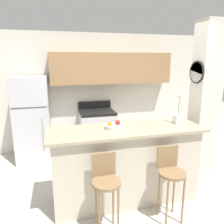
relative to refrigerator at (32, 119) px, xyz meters
name	(u,v)px	position (x,y,z in m)	size (l,w,h in m)	color
ground_plane	(125,199)	(1.37, -1.78, -0.84)	(14.00, 14.00, 0.00)	beige
wall_back	(102,83)	(1.49, 0.34, 0.65)	(5.60, 0.38, 2.55)	silver
pillar_right	(204,105)	(2.72, -1.58, 0.44)	(0.38, 0.33, 2.55)	silver
counter_bar	(126,165)	(1.37, -1.78, -0.30)	(2.11, 0.68, 1.07)	beige
refrigerator	(32,119)	(0.00, 0.00, 0.00)	(0.66, 0.73, 1.68)	silver
stove_range	(97,131)	(1.32, 0.06, -0.38)	(0.74, 0.63, 1.07)	silver
bar_stool_left	(106,183)	(0.96, -2.29, -0.22)	(0.33, 0.33, 0.94)	olive
bar_stool_right	(171,174)	(1.77, -2.29, -0.22)	(0.33, 0.33, 0.94)	olive
orchid_vase	(178,115)	(2.17, -1.74, 0.36)	(0.11, 0.11, 0.44)	white
fruit_bowl	(114,126)	(1.20, -1.74, 0.27)	(0.25, 0.25, 0.11)	silver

